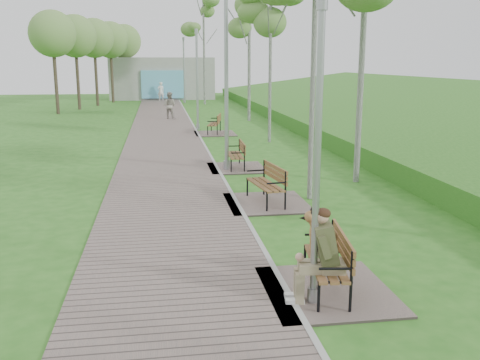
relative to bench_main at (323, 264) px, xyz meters
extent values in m
cube|color=#70605A|center=(-2.31, 17.21, -0.48)|extent=(3.50, 67.00, 0.04)
cube|color=#999993|center=(-0.56, 17.21, -0.47)|extent=(0.10, 67.00, 0.05)
cube|color=#4B8C30|center=(11.44, 15.71, -0.50)|extent=(14.00, 70.00, 1.60)
cube|color=#9E9E99|center=(-2.06, 46.71, 1.50)|extent=(10.00, 5.00, 4.00)
cube|color=#63B7DC|center=(-2.06, 44.11, 1.00)|extent=(4.00, 0.20, 2.60)
cube|color=#70605A|center=(0.10, 0.05, -0.48)|extent=(2.01, 2.23, 0.04)
cube|color=brown|center=(0.05, 0.05, 0.01)|extent=(0.73, 1.73, 0.04)
cube|color=brown|center=(0.32, 0.02, 0.31)|extent=(0.28, 1.66, 0.37)
cube|color=#70605A|center=(0.21, 5.58, -0.48)|extent=(2.06, 2.29, 0.04)
cube|color=brown|center=(0.16, 5.58, 0.02)|extent=(0.75, 1.78, 0.05)
cube|color=brown|center=(0.44, 5.62, 0.33)|extent=(0.29, 1.71, 0.38)
cube|color=#70605A|center=(0.11, 10.35, -0.48)|extent=(1.91, 2.12, 0.04)
cube|color=brown|center=(0.06, 10.35, -0.02)|extent=(0.53, 1.61, 0.04)
cube|color=brown|center=(0.31, 10.34, 0.27)|extent=(0.10, 1.59, 0.35)
cube|color=#70605A|center=(0.31, 19.49, -0.48)|extent=(2.05, 2.28, 0.04)
cube|color=brown|center=(0.26, 19.49, 0.02)|extent=(0.86, 1.78, 0.05)
cube|color=brown|center=(0.52, 19.43, 0.32)|extent=(0.40, 1.68, 0.38)
cylinder|color=#9C9EA3|center=(-0.26, -0.34, -0.36)|extent=(0.18, 0.18, 0.26)
cylinder|color=#9C9EA3|center=(-0.26, -0.34, 1.71)|extent=(0.11, 0.11, 4.41)
cylinder|color=#9C9EA3|center=(-0.26, -0.34, 3.96)|extent=(0.16, 0.16, 0.22)
cylinder|color=#9C9EA3|center=(-0.27, 10.10, -0.33)|extent=(0.23, 0.23, 0.34)
cylinder|color=#9C9EA3|center=(-0.27, 10.10, 2.35)|extent=(0.14, 0.14, 5.69)
cylinder|color=#9C9EA3|center=(-0.42, 21.40, -0.34)|extent=(0.21, 0.21, 0.31)
cylinder|color=#9C9EA3|center=(-0.42, 21.40, 2.08)|extent=(0.12, 0.12, 5.14)
cylinder|color=#9C9EA3|center=(-0.42, 21.40, 4.70)|extent=(0.19, 0.19, 0.26)
cylinder|color=#9C9EA3|center=(-0.17, 40.83, -0.33)|extent=(0.22, 0.22, 0.33)
cylinder|color=#9C9EA3|center=(-0.17, 40.83, 2.26)|extent=(0.13, 0.13, 5.51)
cylinder|color=#9C9EA3|center=(-0.17, 40.83, 5.07)|extent=(0.20, 0.20, 0.28)
imported|color=white|center=(-2.26, 43.48, 0.38)|extent=(0.73, 0.59, 1.76)
imported|color=gray|center=(-1.83, 27.04, 0.37)|extent=(1.02, 0.91, 1.74)
cylinder|color=silver|center=(1.47, 5.91, 3.21)|extent=(0.16, 0.16, 7.42)
cylinder|color=silver|center=(3.48, 7.74, 3.44)|extent=(0.18, 0.18, 7.87)
cylinder|color=silver|center=(2.49, 16.27, 3.41)|extent=(0.16, 0.16, 7.82)
cylinder|color=silver|center=(3.07, 25.36, 3.23)|extent=(0.18, 0.18, 7.44)
ellipsoid|color=#6E9749|center=(3.07, 25.36, 5.61)|extent=(2.57, 2.57, 3.27)
cylinder|color=silver|center=(1.46, 38.91, 4.01)|extent=(0.17, 0.17, 9.01)
ellipsoid|color=#6E9749|center=(1.46, 38.91, 6.89)|extent=(2.41, 2.41, 3.97)
camera|label=1|loc=(-2.52, -7.72, 3.17)|focal=40.00mm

